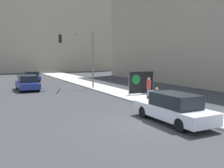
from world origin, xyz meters
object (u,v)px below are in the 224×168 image
at_px(seated_protester, 157,96).
at_px(jogger_on_sidewalk, 149,88).
at_px(protest_banner, 141,82).
at_px(parked_car_curbside, 173,108).
at_px(traffic_light_pole, 81,50).
at_px(car_on_road_nearest, 27,83).
at_px(car_on_road_midblock, 32,76).

xyz_separation_m(seated_protester, jogger_on_sidewalk, (0.83, 2.18, 0.20)).
distance_m(protest_banner, parked_car_curbside, 8.94).
height_order(protest_banner, traffic_light_pole, traffic_light_pole).
bearing_deg(car_on_road_nearest, traffic_light_pole, -12.42).
relative_size(jogger_on_sidewalk, traffic_light_pole, 0.29).
xyz_separation_m(jogger_on_sidewalk, car_on_road_midblock, (-5.49, 19.75, -0.26)).
relative_size(parked_car_curbside, car_on_road_midblock, 1.14).
xyz_separation_m(protest_banner, car_on_road_midblock, (-6.43, 17.26, -0.45)).
height_order(traffic_light_pole, parked_car_curbside, traffic_light_pole).
xyz_separation_m(seated_protester, traffic_light_pole, (-1.25, 11.44, 3.28)).
relative_size(car_on_road_nearest, car_on_road_midblock, 1.05).
height_order(seated_protester, traffic_light_pole, traffic_light_pole).
xyz_separation_m(protest_banner, traffic_light_pole, (-3.03, 6.78, 2.89)).
relative_size(traffic_light_pole, parked_car_curbside, 1.22).
bearing_deg(parked_car_curbside, jogger_on_sidewalk, 66.45).
distance_m(jogger_on_sidewalk, traffic_light_pole, 9.98).
distance_m(jogger_on_sidewalk, car_on_road_midblock, 20.50).
xyz_separation_m(seated_protester, car_on_road_midblock, (-4.66, 21.92, -0.06)).
bearing_deg(protest_banner, parked_car_curbside, -112.74).
bearing_deg(parked_car_curbside, seated_protester, 64.93).
xyz_separation_m(seated_protester, protest_banner, (1.78, 4.66, 0.39)).
xyz_separation_m(protest_banner, car_on_road_nearest, (-8.25, 7.93, -0.40)).
relative_size(jogger_on_sidewalk, parked_car_curbside, 0.35).
distance_m(traffic_light_pole, car_on_road_nearest, 6.28).
bearing_deg(car_on_road_nearest, seated_protester, -62.78).
height_order(seated_protester, jogger_on_sidewalk, jogger_on_sidewalk).
bearing_deg(parked_car_curbside, protest_banner, 67.26).
bearing_deg(car_on_road_midblock, seated_protester, -78.01).
distance_m(protest_banner, car_on_road_midblock, 18.43).
bearing_deg(jogger_on_sidewalk, traffic_light_pole, -116.20).
bearing_deg(car_on_road_nearest, protest_banner, -43.86).
distance_m(seated_protester, parked_car_curbside, 3.95).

